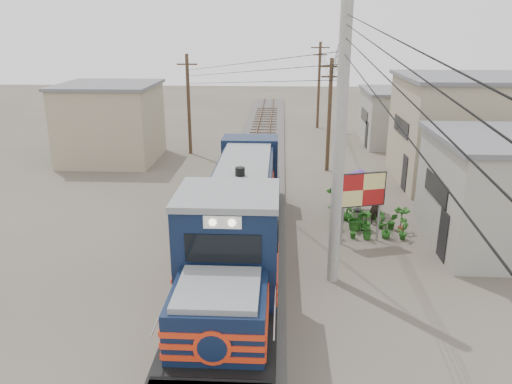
# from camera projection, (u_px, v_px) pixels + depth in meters

# --- Properties ---
(ground) EXTENTS (120.00, 120.00, 0.00)m
(ground) POSITION_uv_depth(u_px,v_px,m) (238.00, 271.00, 18.94)
(ground) COLOR #473F35
(ground) RESTS_ON ground
(ballast) EXTENTS (3.60, 70.00, 0.16)m
(ballast) POSITION_uv_depth(u_px,v_px,m) (253.00, 188.00, 28.38)
(ballast) COLOR #595651
(ballast) RESTS_ON ground
(track) EXTENTS (1.15, 70.00, 0.12)m
(track) POSITION_uv_depth(u_px,v_px,m) (253.00, 185.00, 28.32)
(track) COLOR #51331E
(track) RESTS_ON ground
(locomotive) EXTENTS (3.05, 16.63, 4.12)m
(locomotive) POSITION_uv_depth(u_px,v_px,m) (239.00, 222.00, 18.92)
(locomotive) COLOR black
(locomotive) RESTS_ON ground
(utility_pole_main) EXTENTS (0.40, 0.40, 10.00)m
(utility_pole_main) POSITION_uv_depth(u_px,v_px,m) (339.00, 147.00, 16.70)
(utility_pole_main) COLOR #9E9B93
(utility_pole_main) RESTS_ON ground
(wooden_pole_mid) EXTENTS (1.60, 0.24, 7.00)m
(wooden_pole_mid) POSITION_uv_depth(u_px,v_px,m) (329.00, 113.00, 30.80)
(wooden_pole_mid) COLOR #4C3826
(wooden_pole_mid) RESTS_ON ground
(wooden_pole_far) EXTENTS (1.60, 0.24, 7.50)m
(wooden_pole_far) POSITION_uv_depth(u_px,v_px,m) (319.00, 84.00, 43.96)
(wooden_pole_far) COLOR #4C3826
(wooden_pole_far) RESTS_ON ground
(wooden_pole_left) EXTENTS (1.60, 0.24, 7.00)m
(wooden_pole_left) POSITION_uv_depth(u_px,v_px,m) (189.00, 103.00, 35.05)
(wooden_pole_left) COLOR #4C3826
(wooden_pole_left) RESTS_ON ground
(power_lines) EXTENTS (9.65, 19.00, 3.30)m
(power_lines) POSITION_uv_depth(u_px,v_px,m) (248.00, 53.00, 24.57)
(power_lines) COLOR black
(power_lines) RESTS_ON ground
(shophouse_mid) EXTENTS (8.40, 7.35, 6.20)m
(shophouse_mid) POSITION_uv_depth(u_px,v_px,m) (471.00, 130.00, 28.70)
(shophouse_mid) COLOR gray
(shophouse_mid) RESTS_ON ground
(shophouse_back) EXTENTS (6.30, 6.30, 4.20)m
(shophouse_back) POSITION_uv_depth(u_px,v_px,m) (404.00, 117.00, 38.56)
(shophouse_back) COLOR gray
(shophouse_back) RESTS_ON ground
(shophouse_left) EXTENTS (6.30, 6.30, 5.20)m
(shophouse_left) POSITION_uv_depth(u_px,v_px,m) (111.00, 122.00, 33.74)
(shophouse_left) COLOR gray
(shophouse_left) RESTS_ON ground
(billboard) EXTENTS (1.97, 0.66, 3.12)m
(billboard) POSITION_uv_depth(u_px,v_px,m) (362.00, 192.00, 20.72)
(billboard) COLOR #99999E
(billboard) RESTS_ON ground
(market_umbrella) EXTENTS (2.48, 2.48, 2.20)m
(market_umbrella) POSITION_uv_depth(u_px,v_px,m) (360.00, 174.00, 24.40)
(market_umbrella) COLOR black
(market_umbrella) RESTS_ON ground
(vendor) EXTENTS (0.71, 0.55, 1.74)m
(vendor) POSITION_uv_depth(u_px,v_px,m) (375.00, 206.00, 23.19)
(vendor) COLOR black
(vendor) RESTS_ON ground
(plant_nursery) EXTENTS (3.50, 3.12, 1.13)m
(plant_nursery) POSITION_uv_depth(u_px,v_px,m) (360.00, 220.00, 22.67)
(plant_nursery) COLOR #1E5317
(plant_nursery) RESTS_ON ground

